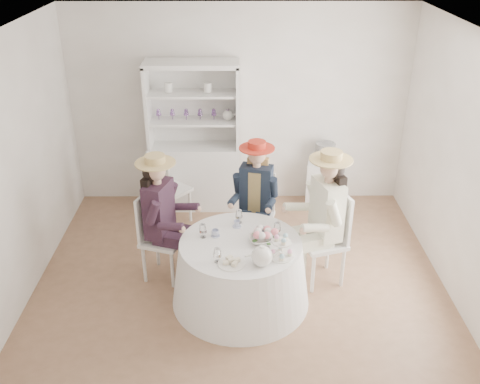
{
  "coord_description": "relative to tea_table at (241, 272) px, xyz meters",
  "views": [
    {
      "loc": [
        -0.03,
        -4.88,
        3.63
      ],
      "look_at": [
        0.0,
        0.1,
        1.05
      ],
      "focal_mm": 40.0,
      "sensor_mm": 36.0,
      "label": 1
    }
  ],
  "objects": [
    {
      "name": "teacup_b",
      "position": [
        -0.04,
        0.31,
        0.39
      ],
      "size": [
        0.08,
        0.08,
        0.06
      ],
      "primitive_type": "imported",
      "rotation": [
        0.0,
        0.0,
        0.3
      ],
      "color": "white",
      "rests_on": "tea_table"
    },
    {
      "name": "wall_front",
      "position": [
        -0.0,
        -1.65,
        1.0
      ],
      "size": [
        4.5,
        0.0,
        4.5
      ],
      "primitive_type": "plane",
      "rotation": [
        -1.57,
        0.0,
        0.0
      ],
      "color": "silver",
      "rests_on": "ground"
    },
    {
      "name": "table_teapot",
      "position": [
        0.2,
        -0.37,
        0.45
      ],
      "size": [
        0.28,
        0.2,
        0.21
      ],
      "rotation": [
        0.0,
        0.0,
        -0.44
      ],
      "color": "white",
      "rests_on": "tea_table"
    },
    {
      "name": "guest_left",
      "position": [
        -0.84,
        0.43,
        0.48
      ],
      "size": [
        0.6,
        0.56,
        1.48
      ],
      "rotation": [
        0.0,
        0.0,
        1.26
      ],
      "color": "silver",
      "rests_on": "ground"
    },
    {
      "name": "side_table",
      "position": [
        1.15,
        2.1,
        -0.02
      ],
      "size": [
        0.5,
        0.5,
        0.66
      ],
      "primitive_type": "cube",
      "rotation": [
        0.0,
        0.0,
        -0.2
      ],
      "color": "silver",
      "rests_on": "ground"
    },
    {
      "name": "guest_mid",
      "position": [
        0.18,
        0.93,
        0.45
      ],
      "size": [
        0.54,
        0.57,
        1.42
      ],
      "rotation": [
        0.0,
        0.0,
        -0.25
      ],
      "color": "silver",
      "rests_on": "ground"
    },
    {
      "name": "spare_chair",
      "position": [
        -0.94,
        1.58,
        0.19
      ],
      "size": [
        0.59,
        0.59,
        1.02
      ],
      "rotation": [
        0.0,
        0.0,
        2.44
      ],
      "color": "silver",
      "rests_on": "ground"
    },
    {
      "name": "tea_table",
      "position": [
        0.0,
        0.0,
        0.0
      ],
      "size": [
        1.44,
        1.44,
        0.71
      ],
      "rotation": [
        0.0,
        0.0,
        -0.0
      ],
      "color": "white",
      "rests_on": "ground"
    },
    {
      "name": "ground",
      "position": [
        -0.0,
        0.35,
        -0.35
      ],
      "size": [
        4.5,
        4.5,
        0.0
      ],
      "primitive_type": "plane",
      "color": "brown",
      "rests_on": "ground"
    },
    {
      "name": "stemware_set",
      "position": [
        -0.0,
        0.0,
        0.43
      ],
      "size": [
        0.84,
        0.81,
        0.15
      ],
      "color": "white",
      "rests_on": "tea_table"
    },
    {
      "name": "flower_bowl",
      "position": [
        0.2,
        0.0,
        0.39
      ],
      "size": [
        0.27,
        0.27,
        0.06
      ],
      "primitive_type": "imported",
      "rotation": [
        0.0,
        0.0,
        0.18
      ],
      "color": "white",
      "rests_on": "tea_table"
    },
    {
      "name": "teacup_a",
      "position": [
        -0.26,
        0.13,
        0.39
      ],
      "size": [
        0.09,
        0.09,
        0.06
      ],
      "primitive_type": "imported",
      "rotation": [
        0.0,
        0.0,
        0.18
      ],
      "color": "white",
      "rests_on": "tea_table"
    },
    {
      "name": "ceiling",
      "position": [
        -0.0,
        0.35,
        2.35
      ],
      "size": [
        4.5,
        4.5,
        0.0
      ],
      "primitive_type": "plane",
      "rotation": [
        3.14,
        0.0,
        0.0
      ],
      "color": "white",
      "rests_on": "wall_back"
    },
    {
      "name": "flower_arrangement",
      "position": [
        0.24,
        0.02,
        0.46
      ],
      "size": [
        0.21,
        0.2,
        0.08
      ],
      "rotation": [
        0.0,
        0.0,
        -0.22
      ],
      "color": "pink",
      "rests_on": "tea_table"
    },
    {
      "name": "hutch",
      "position": [
        -0.6,
        2.12,
        0.37
      ],
      "size": [
        1.37,
        0.89,
        2.02
      ],
      "rotation": [
        0.0,
        0.0,
        0.4
      ],
      "color": "silver",
      "rests_on": "ground"
    },
    {
      "name": "wall_left",
      "position": [
        -2.25,
        0.35,
        1.0
      ],
      "size": [
        0.0,
        4.5,
        4.5
      ],
      "primitive_type": "plane",
      "rotation": [
        1.57,
        0.0,
        1.57
      ],
      "color": "silver",
      "rests_on": "ground"
    },
    {
      "name": "hatbox",
      "position": [
        1.15,
        2.1,
        0.44
      ],
      "size": [
        0.29,
        0.29,
        0.26
      ],
      "primitive_type": "cylinder",
      "rotation": [
        0.0,
        0.0,
        0.1
      ],
      "color": "black",
      "rests_on": "side_table"
    },
    {
      "name": "sandwich_plate",
      "position": [
        -0.09,
        -0.37,
        0.37
      ],
      "size": [
        0.26,
        0.26,
        0.06
      ],
      "rotation": [
        0.0,
        0.0,
        -0.14
      ],
      "color": "white",
      "rests_on": "tea_table"
    },
    {
      "name": "guest_right",
      "position": [
        0.88,
        0.34,
        0.52
      ],
      "size": [
        0.64,
        0.59,
        1.55
      ],
      "rotation": [
        0.0,
        0.0,
        -1.25
      ],
      "color": "silver",
      "rests_on": "ground"
    },
    {
      "name": "wall_right",
      "position": [
        2.25,
        0.35,
        1.0
      ],
      "size": [
        0.0,
        4.5,
        4.5
      ],
      "primitive_type": "plane",
      "rotation": [
        1.57,
        0.0,
        -1.57
      ],
      "color": "silver",
      "rests_on": "ground"
    },
    {
      "name": "wall_back",
      "position": [
        -0.0,
        2.35,
        1.0
      ],
      "size": [
        4.5,
        0.0,
        4.5
      ],
      "primitive_type": "plane",
      "rotation": [
        1.57,
        0.0,
        0.0
      ],
      "color": "silver",
      "rests_on": "ground"
    },
    {
      "name": "teacup_c",
      "position": [
        0.22,
        0.14,
        0.4
      ],
      "size": [
        0.11,
        0.11,
        0.08
      ],
      "primitive_type": "imported",
      "rotation": [
        0.0,
        0.0,
        -0.19
      ],
      "color": "white",
      "rests_on": "tea_table"
    },
    {
      "name": "cupcake_stand",
      "position": [
        0.39,
        -0.25,
        0.44
      ],
      "size": [
        0.24,
        0.24,
        0.23
      ],
      "rotation": [
        0.0,
        0.0,
        -0.04
      ],
      "color": "white",
      "rests_on": "tea_table"
    }
  ]
}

